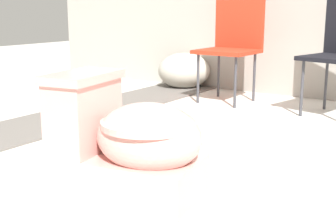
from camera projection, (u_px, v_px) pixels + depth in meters
name	position (u px, v px, depth m)	size (l,w,h in m)	color
ground_plane	(167.00, 183.00, 2.10)	(14.00, 14.00, 0.00)	beige
gravel_strip	(52.00, 121.00, 3.21)	(0.56, 8.00, 0.01)	#605B56
toilet	(128.00, 144.00, 1.93)	(0.68, 0.47, 0.52)	#E09E93
folding_chair_left	(233.00, 39.00, 3.87)	(0.45, 0.45, 0.83)	red
boulder_near	(184.00, 71.00, 4.54)	(0.50, 0.44, 0.34)	#ADA899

